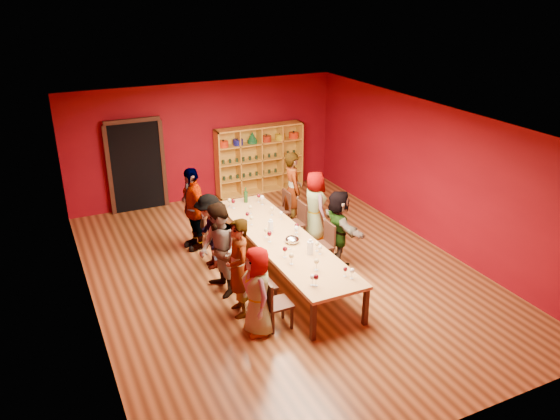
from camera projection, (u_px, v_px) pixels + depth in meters
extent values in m
cube|color=#5C3118|center=(282.00, 273.00, 10.69)|extent=(7.10, 9.10, 0.02)
cube|color=#6A0510|center=(205.00, 141.00, 13.86)|extent=(7.10, 0.02, 3.00)
cube|color=#6A0510|center=(449.00, 332.00, 6.35)|extent=(7.10, 0.02, 3.00)
cube|color=#6A0510|center=(84.00, 237.00, 8.72)|extent=(0.02, 9.10, 3.00)
cube|color=#6A0510|center=(432.00, 175.00, 11.49)|extent=(0.02, 9.10, 3.00)
cube|color=silver|center=(282.00, 121.00, 9.52)|extent=(7.10, 9.10, 0.02)
cube|color=tan|center=(282.00, 239.00, 10.41)|extent=(1.10, 4.50, 0.06)
cube|color=black|center=(313.00, 321.00, 8.56)|extent=(0.08, 0.08, 0.69)
cube|color=black|center=(220.00, 220.00, 12.17)|extent=(0.08, 0.08, 0.69)
cube|color=black|center=(366.00, 307.00, 8.94)|extent=(0.08, 0.08, 0.69)
cube|color=black|center=(260.00, 212.00, 12.55)|extent=(0.08, 0.08, 0.69)
cube|color=black|center=(136.00, 167.00, 13.24)|extent=(1.20, 0.14, 2.20)
cube|color=black|center=(132.00, 121.00, 12.74)|extent=(1.32, 0.06, 0.10)
cube|color=black|center=(109.00, 171.00, 12.93)|extent=(0.10, 0.06, 2.20)
cube|color=black|center=(163.00, 164.00, 13.44)|extent=(0.10, 0.06, 2.20)
cube|color=gold|center=(218.00, 165.00, 13.99)|extent=(0.04, 0.40, 1.80)
cube|color=gold|center=(299.00, 154.00, 14.92)|extent=(0.04, 0.40, 1.80)
cube|color=gold|center=(259.00, 127.00, 14.11)|extent=(2.40, 0.40, 0.04)
cube|color=gold|center=(260.00, 190.00, 14.80)|extent=(2.40, 0.40, 0.04)
cube|color=gold|center=(257.00, 157.00, 14.61)|extent=(2.40, 0.02, 1.80)
cube|color=gold|center=(260.00, 175.00, 14.63)|extent=(2.36, 0.38, 0.03)
cube|color=gold|center=(260.00, 159.00, 14.45)|extent=(2.36, 0.38, 0.03)
cube|color=gold|center=(259.00, 143.00, 14.28)|extent=(2.36, 0.38, 0.03)
cube|color=gold|center=(239.00, 162.00, 14.22)|extent=(0.03, 0.38, 1.76)
cube|color=gold|center=(260.00, 159.00, 14.45)|extent=(0.03, 0.38, 1.76)
cube|color=gold|center=(280.00, 156.00, 14.69)|extent=(0.03, 0.38, 1.76)
cylinder|color=red|center=(223.00, 144.00, 13.85)|extent=(0.26, 0.26, 0.15)
sphere|color=black|center=(223.00, 140.00, 13.81)|extent=(0.05, 0.05, 0.05)
cylinder|color=navy|center=(238.00, 142.00, 14.00)|extent=(0.26, 0.26, 0.15)
sphere|color=black|center=(238.00, 139.00, 13.97)|extent=(0.05, 0.05, 0.05)
cylinder|color=#165A2F|center=(252.00, 142.00, 14.18)|extent=(0.26, 0.26, 0.08)
cone|color=#165A2F|center=(252.00, 136.00, 14.12)|extent=(0.24, 0.24, 0.22)
cylinder|color=#A32912|center=(266.00, 139.00, 14.32)|extent=(0.26, 0.26, 0.15)
sphere|color=black|center=(266.00, 135.00, 14.28)|extent=(0.05, 0.05, 0.05)
cylinder|color=gold|center=(280.00, 137.00, 14.48)|extent=(0.26, 0.26, 0.15)
sphere|color=black|center=(280.00, 133.00, 14.44)|extent=(0.05, 0.05, 0.05)
cylinder|color=red|center=(294.00, 135.00, 14.64)|extent=(0.26, 0.26, 0.15)
sphere|color=black|center=(294.00, 132.00, 14.60)|extent=(0.05, 0.05, 0.05)
cylinder|color=#1B3021|center=(224.00, 178.00, 14.20)|extent=(0.07, 0.07, 0.10)
cylinder|color=#1B3021|center=(231.00, 177.00, 14.27)|extent=(0.07, 0.07, 0.10)
cylinder|color=#1B3021|center=(237.00, 176.00, 14.35)|extent=(0.07, 0.07, 0.10)
cylinder|color=#1B3021|center=(244.00, 175.00, 14.42)|extent=(0.07, 0.07, 0.10)
cylinder|color=#1B3021|center=(250.00, 174.00, 14.49)|extent=(0.07, 0.07, 0.10)
cylinder|color=#1B3021|center=(257.00, 173.00, 14.56)|extent=(0.07, 0.07, 0.10)
cylinder|color=#1B3021|center=(263.00, 172.00, 14.64)|extent=(0.07, 0.07, 0.10)
cylinder|color=#1B3021|center=(269.00, 172.00, 14.71)|extent=(0.07, 0.07, 0.10)
cylinder|color=#1B3021|center=(275.00, 171.00, 14.78)|extent=(0.07, 0.07, 0.10)
cylinder|color=#1B3021|center=(282.00, 170.00, 14.86)|extent=(0.07, 0.07, 0.10)
cylinder|color=#1B3021|center=(288.00, 169.00, 14.93)|extent=(0.07, 0.07, 0.10)
cylinder|color=#1B3021|center=(294.00, 168.00, 15.00)|extent=(0.07, 0.07, 0.10)
cylinder|color=#1B3021|center=(223.00, 162.00, 14.02)|extent=(0.07, 0.07, 0.10)
cylinder|color=#1B3021|center=(230.00, 161.00, 14.10)|extent=(0.07, 0.07, 0.10)
cylinder|color=#1B3021|center=(237.00, 160.00, 14.17)|extent=(0.07, 0.07, 0.10)
cylinder|color=#1B3021|center=(243.00, 159.00, 14.24)|extent=(0.07, 0.07, 0.10)
cylinder|color=#1B3021|center=(250.00, 158.00, 14.32)|extent=(0.07, 0.07, 0.10)
cylinder|color=#1B3021|center=(256.00, 157.00, 14.39)|extent=(0.07, 0.07, 0.10)
cylinder|color=#1B3021|center=(263.00, 156.00, 14.46)|extent=(0.07, 0.07, 0.10)
cylinder|color=#1B3021|center=(269.00, 156.00, 14.54)|extent=(0.07, 0.07, 0.10)
cylinder|color=#1B3021|center=(275.00, 155.00, 14.61)|extent=(0.07, 0.07, 0.10)
cylinder|color=#1B3021|center=(282.00, 154.00, 14.68)|extent=(0.07, 0.07, 0.10)
cylinder|color=#1B3021|center=(288.00, 153.00, 14.75)|extent=(0.07, 0.07, 0.10)
cylinder|color=#1B3021|center=(294.00, 152.00, 14.83)|extent=(0.07, 0.07, 0.10)
cube|color=black|center=(278.00, 304.00, 8.87)|extent=(0.42, 0.42, 0.04)
cube|color=black|center=(267.00, 294.00, 8.70)|extent=(0.04, 0.40, 0.44)
cube|color=black|center=(273.00, 323.00, 8.75)|extent=(0.04, 0.04, 0.41)
cube|color=black|center=(292.00, 318.00, 8.88)|extent=(0.04, 0.04, 0.41)
cube|color=black|center=(264.00, 312.00, 9.03)|extent=(0.04, 0.04, 0.41)
cube|color=black|center=(283.00, 308.00, 9.17)|extent=(0.04, 0.04, 0.41)
imported|color=#121433|center=(258.00, 291.00, 8.60)|extent=(0.45, 0.76, 1.51)
cube|color=black|center=(262.00, 285.00, 9.40)|extent=(0.42, 0.42, 0.04)
cube|color=black|center=(252.00, 276.00, 9.23)|extent=(0.04, 0.40, 0.44)
cube|color=black|center=(257.00, 304.00, 9.28)|extent=(0.04, 0.04, 0.41)
cube|color=black|center=(275.00, 299.00, 9.41)|extent=(0.04, 0.04, 0.41)
cube|color=black|center=(250.00, 294.00, 9.56)|extent=(0.04, 0.04, 0.41)
cube|color=black|center=(267.00, 290.00, 9.69)|extent=(0.04, 0.04, 0.41)
imported|color=silver|center=(238.00, 268.00, 9.05)|extent=(0.52, 0.68, 1.74)
cube|color=black|center=(246.00, 266.00, 10.02)|extent=(0.42, 0.42, 0.04)
cube|color=black|center=(236.00, 257.00, 9.85)|extent=(0.04, 0.40, 0.44)
cube|color=black|center=(241.00, 283.00, 9.90)|extent=(0.04, 0.04, 0.41)
cube|color=black|center=(258.00, 279.00, 10.03)|extent=(0.04, 0.04, 0.41)
cube|color=black|center=(234.00, 275.00, 10.18)|extent=(0.04, 0.04, 0.41)
cube|color=black|center=(251.00, 271.00, 10.32)|extent=(0.04, 0.04, 0.41)
imported|color=silver|center=(219.00, 250.00, 9.65)|extent=(0.50, 0.86, 1.74)
cube|color=black|center=(226.00, 244.00, 10.88)|extent=(0.42, 0.42, 0.04)
cube|color=black|center=(217.00, 235.00, 10.71)|extent=(0.04, 0.40, 0.44)
cube|color=black|center=(222.00, 259.00, 10.76)|extent=(0.04, 0.04, 0.41)
cube|color=black|center=(238.00, 256.00, 10.89)|extent=(0.04, 0.04, 0.41)
cube|color=black|center=(216.00, 252.00, 11.04)|extent=(0.04, 0.04, 0.41)
cube|color=black|center=(232.00, 249.00, 11.18)|extent=(0.04, 0.04, 0.41)
imported|color=silver|center=(210.00, 232.00, 10.62)|extent=(0.50, 1.02, 1.53)
cube|color=black|center=(211.00, 226.00, 11.68)|extent=(0.42, 0.42, 0.04)
cube|color=black|center=(202.00, 217.00, 11.51)|extent=(0.04, 0.40, 0.44)
cube|color=black|center=(206.00, 240.00, 11.56)|extent=(0.04, 0.04, 0.41)
cube|color=black|center=(221.00, 237.00, 11.70)|extent=(0.04, 0.04, 0.41)
cube|color=black|center=(201.00, 233.00, 11.84)|extent=(0.04, 0.04, 0.41)
cube|color=black|center=(216.00, 231.00, 11.98)|extent=(0.04, 0.04, 0.41)
imported|color=#141737|center=(193.00, 208.00, 11.36)|extent=(0.59, 1.10, 1.79)
cube|color=black|center=(321.00, 246.00, 10.79)|extent=(0.42, 0.42, 0.04)
cube|color=black|center=(330.00, 233.00, 10.77)|extent=(0.04, 0.40, 0.44)
cube|color=black|center=(317.00, 261.00, 10.67)|extent=(0.04, 0.04, 0.41)
cube|color=black|center=(332.00, 258.00, 10.80)|extent=(0.04, 0.04, 0.41)
cube|color=black|center=(309.00, 254.00, 10.95)|extent=(0.04, 0.04, 0.41)
cube|color=black|center=(324.00, 251.00, 11.09)|extent=(0.04, 0.04, 0.41)
imported|color=silver|center=(338.00, 227.00, 10.81)|extent=(0.51, 1.45, 1.54)
cube|color=black|center=(294.00, 224.00, 11.77)|extent=(0.42, 0.42, 0.04)
cube|color=black|center=(302.00, 212.00, 11.75)|extent=(0.04, 0.40, 0.44)
cube|color=black|center=(291.00, 238.00, 11.65)|extent=(0.04, 0.04, 0.41)
cube|color=black|center=(305.00, 235.00, 11.78)|extent=(0.04, 0.04, 0.41)
cube|color=black|center=(284.00, 232.00, 11.93)|extent=(0.04, 0.04, 0.41)
cube|color=black|center=(298.00, 229.00, 12.07)|extent=(0.04, 0.04, 0.41)
imported|color=pink|center=(315.00, 205.00, 11.83)|extent=(0.44, 0.77, 1.54)
cube|color=black|center=(279.00, 211.00, 12.41)|extent=(0.42, 0.42, 0.04)
cube|color=black|center=(287.00, 200.00, 12.39)|extent=(0.04, 0.40, 0.44)
cube|color=black|center=(276.00, 224.00, 12.29)|extent=(0.04, 0.04, 0.41)
cube|color=black|center=(289.00, 222.00, 12.42)|extent=(0.04, 0.04, 0.41)
cube|color=black|center=(269.00, 219.00, 12.57)|extent=(0.04, 0.04, 0.41)
cube|color=black|center=(283.00, 216.00, 12.70)|extent=(0.04, 0.04, 0.41)
imported|color=#505055|center=(293.00, 190.00, 12.36)|extent=(0.59, 0.73, 1.78)
cylinder|color=white|center=(250.00, 214.00, 11.46)|extent=(0.06, 0.06, 0.01)
cylinder|color=white|center=(250.00, 211.00, 11.43)|extent=(0.01, 0.01, 0.11)
ellipsoid|color=#D7C486|center=(250.00, 207.00, 11.40)|extent=(0.08, 0.08, 0.09)
cylinder|color=white|center=(316.00, 286.00, 8.76)|extent=(0.07, 0.07, 0.01)
cylinder|color=white|center=(316.00, 282.00, 8.74)|extent=(0.01, 0.01, 0.12)
ellipsoid|color=#42070F|center=(316.00, 277.00, 8.70)|extent=(0.09, 0.09, 0.10)
cylinder|color=white|center=(281.00, 219.00, 11.20)|extent=(0.06, 0.06, 0.01)
cylinder|color=white|center=(281.00, 217.00, 11.17)|extent=(0.01, 0.01, 0.10)
ellipsoid|color=white|center=(281.00, 213.00, 11.14)|extent=(0.07, 0.07, 0.08)
cylinder|color=white|center=(345.00, 276.00, 9.04)|extent=(0.06, 0.06, 0.01)
cylinder|color=white|center=(345.00, 273.00, 9.02)|extent=(0.01, 0.01, 0.10)
ellipsoid|color=#42070F|center=(345.00, 269.00, 8.99)|extent=(0.07, 0.07, 0.08)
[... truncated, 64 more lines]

